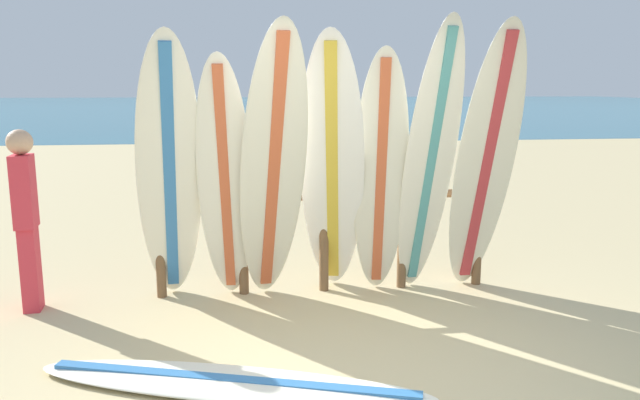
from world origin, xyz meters
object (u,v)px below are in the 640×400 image
object	(u,v)px
surfboard_leaning_left	(225,184)
surfboard_leaning_center	(332,170)
surfboard_leaning_right	(429,163)
beachgoer_standing	(26,213)
surfboard_leaning_center_right	(381,176)
surfboard_leaning_far_left	(169,175)
surfboard_leaning_center_left	(273,170)
surfboard_leaning_far_right	(485,163)
small_boat_offshore	(252,118)
surfboard_lying_on_sand	(231,383)
surfboard_rack	(324,224)

from	to	relation	value
surfboard_leaning_left	surfboard_leaning_center	size ratio (longest dim) A/B	0.92
surfboard_leaning_right	beachgoer_standing	xyz separation A→B (m)	(-3.54, 0.15, -0.40)
surfboard_leaning_center_right	beachgoer_standing	bearing A→B (deg)	178.85
surfboard_leaning_far_left	surfboard_leaning_center_left	bearing A→B (deg)	-7.79
surfboard_leaning_center_right	surfboard_leaning_far_right	bearing A→B (deg)	-4.59
surfboard_leaning_center	surfboard_leaning_left	bearing A→B (deg)	-177.22
surfboard_leaning_center	surfboard_leaning_right	xyz separation A→B (m)	(0.87, -0.09, 0.06)
surfboard_leaning_right	beachgoer_standing	distance (m)	3.56
small_boat_offshore	surfboard_lying_on_sand	bearing A→B (deg)	-91.35
surfboard_leaning_left	surfboard_leaning_center_left	world-z (taller)	surfboard_leaning_center_left
surfboard_leaning_right	small_boat_offshore	bearing A→B (deg)	92.23
surfboard_leaning_far_left	surfboard_lying_on_sand	xyz separation A→B (m)	(0.52, -1.56, -1.17)
surfboard_leaning_far_left	surfboard_leaning_left	distance (m)	0.48
surfboard_leaning_center_left	surfboard_lying_on_sand	bearing A→B (deg)	-104.38
surfboard_leaning_center	beachgoer_standing	bearing A→B (deg)	178.54
surfboard_leaning_left	surfboard_lying_on_sand	xyz separation A→B (m)	(0.04, -1.57, -1.08)
surfboard_leaning_right	beachgoer_standing	size ratio (longest dim) A/B	1.60
surfboard_leaning_center_left	surfboard_leaning_center	xyz separation A→B (m)	(0.54, 0.17, -0.03)
surfboard_rack	small_boat_offshore	distance (m)	27.55
surfboard_leaning_left	small_boat_offshore	xyz separation A→B (m)	(0.74, 27.87, -0.86)
surfboard_rack	small_boat_offshore	world-z (taller)	surfboard_rack
surfboard_leaning_far_left	surfboard_leaning_center_left	distance (m)	0.89
surfboard_leaning_far_left	surfboard_lying_on_sand	size ratio (longest dim) A/B	0.88
surfboard_lying_on_sand	small_boat_offshore	world-z (taller)	small_boat_offshore
surfboard_leaning_far_left	beachgoer_standing	xyz separation A→B (m)	(-1.24, 0.12, -0.33)
surfboard_leaning_far_left	surfboard_leaning_left	world-z (taller)	surfboard_leaning_far_left
surfboard_leaning_center_right	beachgoer_standing	world-z (taller)	surfboard_leaning_center_right
surfboard_leaning_center	small_boat_offshore	size ratio (longest dim) A/B	1.02
small_boat_offshore	surfboard_leaning_left	bearing A→B (deg)	-91.51
surfboard_leaning_far_right	surfboard_lying_on_sand	bearing A→B (deg)	-146.25
surfboard_rack	surfboard_leaning_center	bearing A→B (deg)	-82.20
surfboard_rack	surfboard_lying_on_sand	bearing A→B (deg)	-114.75
small_boat_offshore	surfboard_leaning_center_left	bearing A→B (deg)	-90.66
surfboard_leaning_center_left	beachgoer_standing	bearing A→B (deg)	173.57
surfboard_leaning_center_right	surfboard_lying_on_sand	bearing A→B (deg)	-129.86
surfboard_leaning_center_left	surfboard_leaning_center	world-z (taller)	surfboard_leaning_center_left
surfboard_rack	beachgoer_standing	xyz separation A→B (m)	(-2.63, -0.21, 0.22)
surfboard_leaning_right	surfboard_leaning_center_left	bearing A→B (deg)	-176.49
surfboard_leaning_left	surfboard_leaning_center_right	distance (m)	1.40
surfboard_leaning_left	surfboard_leaning_center_left	bearing A→B (deg)	-16.90
surfboard_leaning_far_left	surfboard_leaning_far_right	distance (m)	2.83
surfboard_rack	surfboard_leaning_far_left	distance (m)	1.52
surfboard_leaning_center	surfboard_leaning_far_right	world-z (taller)	surfboard_leaning_far_right
surfboard_leaning_left	surfboard_leaning_right	xyz separation A→B (m)	(1.82, -0.04, 0.16)
surfboard_leaning_center	small_boat_offshore	world-z (taller)	surfboard_leaning_center
surfboard_leaning_center_right	surfboard_leaning_center_left	bearing A→B (deg)	-169.76
surfboard_leaning_center_right	surfboard_lying_on_sand	size ratio (longest dim) A/B	0.84
surfboard_leaning_left	surfboard_leaning_center_right	bearing A→B (deg)	2.12
surfboard_leaning_far_left	surfboard_leaning_center	bearing A→B (deg)	2.06
surfboard_rack	surfboard_leaning_left	world-z (taller)	surfboard_leaning_left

